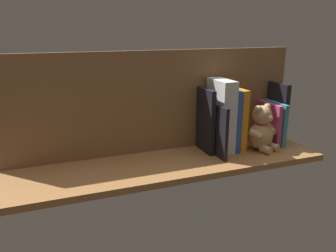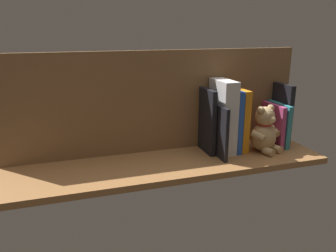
{
  "view_description": "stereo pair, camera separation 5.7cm",
  "coord_description": "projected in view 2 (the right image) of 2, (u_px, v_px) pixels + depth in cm",
  "views": [
    {
      "loc": [
        38.62,
        102.13,
        45.32
      ],
      "look_at": [
        0.0,
        0.0,
        12.96
      ],
      "focal_mm": 35.73,
      "sensor_mm": 36.0,
      "label": 1
    },
    {
      "loc": [
        33.28,
        103.99,
        45.32
      ],
      "look_at": [
        0.0,
        0.0,
        12.96
      ],
      "focal_mm": 35.73,
      "sensor_mm": 36.0,
      "label": 2
    }
  ],
  "objects": [
    {
      "name": "teddy_bear",
      "position": [
        264.0,
        131.0,
        1.26
      ],
      "size": [
        13.5,
        13.45,
        17.65
      ],
      "rotation": [
        0.0,
        0.0,
        0.34
      ],
      "color": "tan",
      "rests_on": "ground_plane"
    },
    {
      "name": "ground_plane",
      "position": [
        168.0,
        164.0,
        1.18
      ],
      "size": [
        112.28,
        29.15,
        2.2
      ],
      "primitive_type": "cube",
      "color": "#9E6B3D"
    },
    {
      "name": "book_1",
      "position": [
        278.0,
        124.0,
        1.32
      ],
      "size": [
        1.72,
        14.6,
        16.9
      ],
      "primitive_type": "cube",
      "color": "teal",
      "rests_on": "ground_plane"
    },
    {
      "name": "book_0",
      "position": [
        282.0,
        114.0,
        1.33
      ],
      "size": [
        2.06,
        11.67,
        24.09
      ],
      "primitive_type": "cube",
      "color": "black",
      "rests_on": "ground_plane"
    },
    {
      "name": "book_5",
      "position": [
        215.0,
        129.0,
        1.22
      ],
      "size": [
        1.26,
        18.69,
        18.94
      ],
      "primitive_type": "cube",
      "color": "black",
      "rests_on": "ground_plane"
    },
    {
      "name": "book_3",
      "position": [
        238.0,
        119.0,
        1.27
      ],
      "size": [
        2.64,
        13.18,
        23.38
      ],
      "primitive_type": "cube",
      "color": "orange",
      "rests_on": "ground_plane"
    },
    {
      "name": "book_2",
      "position": [
        273.0,
        125.0,
        1.32
      ],
      "size": [
        2.11,
        14.07,
        16.66
      ],
      "primitive_type": "cube",
      "rotation": [
        0.0,
        0.02,
        0.0
      ],
      "color": "#B23F72",
      "rests_on": "ground_plane"
    },
    {
      "name": "book_6",
      "position": [
        207.0,
        121.0,
        1.24
      ],
      "size": [
        1.79,
        12.26,
        23.91
      ],
      "primitive_type": "cube",
      "color": "black",
      "rests_on": "ground_plane"
    },
    {
      "name": "shelf_back_panel",
      "position": [
        158.0,
        102.0,
        1.23
      ],
      "size": [
        112.28,
        1.5,
        37.55
      ],
      "primitive_type": "cube",
      "color": "brown",
      "rests_on": "ground_plane"
    },
    {
      "name": "dictionary_thick_white",
      "position": [
        223.0,
        116.0,
        1.24
      ],
      "size": [
        5.53,
        14.05,
        27.07
      ],
      "primitive_type": "cube",
      "color": "silver",
      "rests_on": "ground_plane"
    },
    {
      "name": "book_4",
      "position": [
        232.0,
        120.0,
        1.26
      ],
      "size": [
        2.04,
        13.65,
        23.44
      ],
      "primitive_type": "cube",
      "color": "blue",
      "rests_on": "ground_plane"
    }
  ]
}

